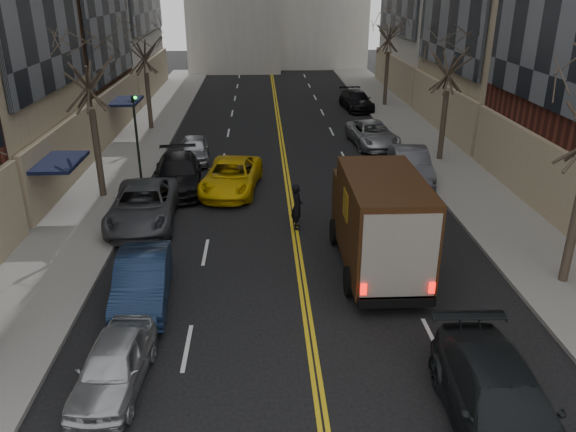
# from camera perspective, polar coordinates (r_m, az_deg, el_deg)

# --- Properties ---
(sidewalk_left) EXTENTS (4.00, 66.00, 0.15)m
(sidewalk_left) POSITION_cam_1_polar(r_m,az_deg,el_deg) (34.39, -15.73, 6.08)
(sidewalk_left) COLOR slate
(sidewalk_left) RESTS_ON ground
(sidewalk_right) EXTENTS (4.00, 66.00, 0.15)m
(sidewalk_right) POSITION_cam_1_polar(r_m,az_deg,el_deg) (35.08, 14.47, 6.53)
(sidewalk_right) COLOR slate
(sidewalk_right) RESTS_ON ground
(tree_lf_mid) EXTENTS (3.20, 3.20, 8.91)m
(tree_lf_mid) POSITION_cam_1_polar(r_m,az_deg,el_deg) (26.42, -20.01, 15.22)
(tree_lf_mid) COLOR #382D23
(tree_lf_mid) RESTS_ON sidewalk_left
(tree_lf_far) EXTENTS (3.20, 3.20, 8.12)m
(tree_lf_far) POSITION_cam_1_polar(r_m,az_deg,el_deg) (39.05, -14.53, 17.06)
(tree_lf_far) COLOR #382D23
(tree_lf_far) RESTS_ON sidewalk_left
(tree_rt_mid) EXTENTS (3.20, 3.20, 8.32)m
(tree_rt_mid) POSITION_cam_1_polar(r_m,az_deg,el_deg) (32.00, 16.25, 16.00)
(tree_rt_mid) COLOR #382D23
(tree_rt_mid) RESTS_ON sidewalk_right
(tree_rt_far) EXTENTS (3.20, 3.20, 9.11)m
(tree_rt_far) POSITION_cam_1_polar(r_m,az_deg,el_deg) (46.37, 10.34, 19.10)
(tree_rt_far) COLOR #382D23
(tree_rt_far) RESTS_ON sidewalk_right
(traffic_signal) EXTENTS (0.29, 0.26, 4.70)m
(traffic_signal) POSITION_cam_1_polar(r_m,az_deg,el_deg) (28.63, -15.19, 8.55)
(traffic_signal) COLOR black
(traffic_signal) RESTS_ON sidewalk_left
(ups_truck) EXTENTS (2.73, 6.60, 3.60)m
(ups_truck) POSITION_cam_1_polar(r_m,az_deg,el_deg) (19.58, 9.19, -0.59)
(ups_truck) COLOR black
(ups_truck) RESTS_ON ground
(observer_sedan) EXTENTS (2.45, 5.60, 1.60)m
(observer_sedan) POSITION_cam_1_polar(r_m,az_deg,el_deg) (13.96, 20.85, -17.56)
(observer_sedan) COLOR black
(observer_sedan) RESTS_ON ground
(taxi) EXTENTS (3.18, 5.67, 1.50)m
(taxi) POSITION_cam_1_polar(r_m,az_deg,el_deg) (27.34, -5.78, 4.05)
(taxi) COLOR #DBB209
(taxi) RESTS_ON ground
(pedestrian) EXTENTS (0.49, 0.72, 1.94)m
(pedestrian) POSITION_cam_1_polar(r_m,az_deg,el_deg) (22.92, 0.92, 0.97)
(pedestrian) COLOR black
(pedestrian) RESTS_ON ground
(parked_lf_a) EXTENTS (1.78, 3.90, 1.30)m
(parked_lf_a) POSITION_cam_1_polar(r_m,az_deg,el_deg) (15.10, -17.31, -14.28)
(parked_lf_a) COLOR #B1B6BA
(parked_lf_a) RESTS_ON ground
(parked_lf_b) EXTENTS (1.96, 4.67, 1.50)m
(parked_lf_b) POSITION_cam_1_polar(r_m,az_deg,el_deg) (18.43, -14.58, -6.35)
(parked_lf_b) COLOR #13213C
(parked_lf_b) RESTS_ON ground
(parked_lf_c) EXTENTS (2.91, 5.85, 1.59)m
(parked_lf_c) POSITION_cam_1_polar(r_m,az_deg,el_deg) (24.28, -14.49, 1.07)
(parked_lf_c) COLOR #45474C
(parked_lf_c) RESTS_ON ground
(parked_lf_d) EXTENTS (2.86, 5.70, 1.59)m
(parked_lf_d) POSITION_cam_1_polar(r_m,az_deg,el_deg) (27.94, -11.10, 4.24)
(parked_lf_d) COLOR black
(parked_lf_d) RESTS_ON ground
(parked_lf_e) EXTENTS (1.99, 4.19, 1.38)m
(parked_lf_e) POSITION_cam_1_polar(r_m,az_deg,el_deg) (32.33, -9.52, 6.71)
(parked_lf_e) COLOR #A0A2A7
(parked_lf_e) RESTS_ON ground
(parked_rt_a) EXTENTS (2.08, 5.01, 1.61)m
(parked_rt_a) POSITION_cam_1_polar(r_m,az_deg,el_deg) (29.45, 12.33, 5.13)
(parked_rt_a) COLOR #46484D
(parked_rt_a) RESTS_ON ground
(parked_rt_b) EXTENTS (2.88, 5.44, 1.46)m
(parked_rt_b) POSITION_cam_1_polar(r_m,az_deg,el_deg) (35.37, 8.59, 8.23)
(parked_rt_b) COLOR #9FA1A6
(parked_rt_b) RESTS_ON ground
(parked_rt_c) EXTENTS (2.45, 5.12, 1.44)m
(parked_rt_c) POSITION_cam_1_polar(r_m,az_deg,el_deg) (45.64, 6.96, 11.59)
(parked_rt_c) COLOR black
(parked_rt_c) RESTS_ON ground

